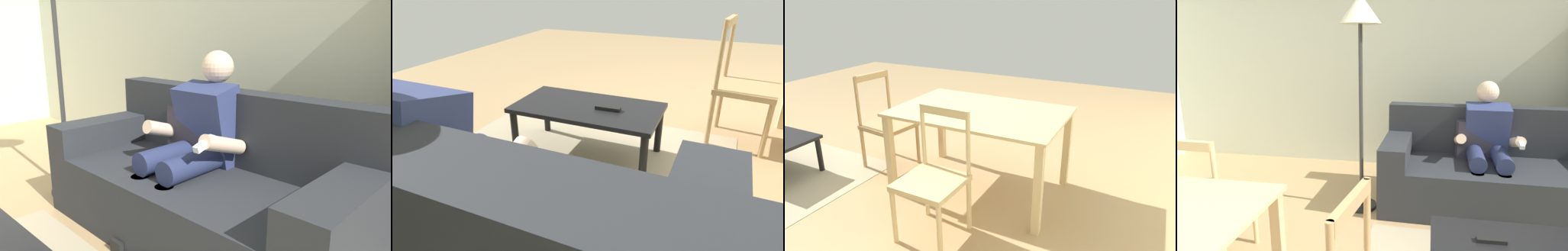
# 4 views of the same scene
# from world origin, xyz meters

# --- Properties ---
(wall_back) EXTENTS (6.19, 0.12, 2.69)m
(wall_back) POSITION_xyz_m (0.00, 3.18, 1.35)
(wall_back) COLOR beige
(wall_back) RESTS_ON ground_plane
(couch) EXTENTS (2.10, 0.93, 0.91)m
(couch) POSITION_xyz_m (1.05, 2.16, 0.33)
(couch) COLOR #282B30
(couch) RESTS_ON ground_plane
(person_lounging) EXTENTS (0.60, 0.88, 1.16)m
(person_lounging) POSITION_xyz_m (0.97, 2.18, 0.60)
(person_lounging) COLOR navy
(person_lounging) RESTS_ON ground_plane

